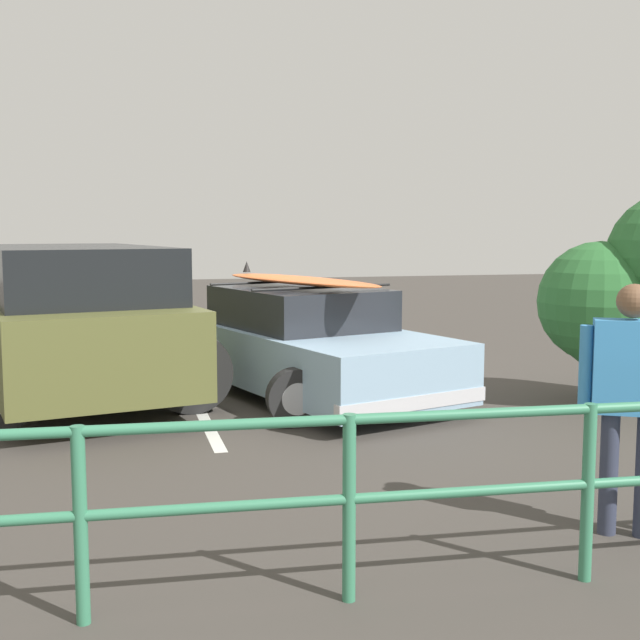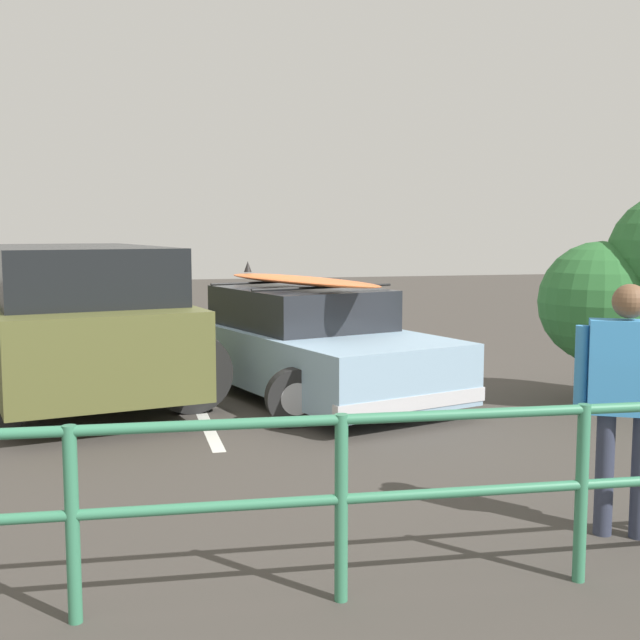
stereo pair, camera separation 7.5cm
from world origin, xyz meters
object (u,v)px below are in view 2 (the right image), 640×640
Objects in this scene: sedan_car at (306,343)px; person_bystander at (626,387)px; bush_near_left at (640,296)px; suv_car at (74,318)px.

person_bystander is at bearing 100.89° from sedan_car.
person_bystander is 0.68× the size of bush_near_left.
sedan_car is 0.93× the size of suv_car.
sedan_car is 4.91m from person_bystander.
bush_near_left is at bearing 161.21° from suv_car.
bush_near_left is (-5.99, 2.04, 0.30)m from suv_car.
suv_car is 2.05× the size of bush_near_left.
suv_car reaches higher than person_bystander.
suv_car is 6.33m from bush_near_left.
person_bystander is at bearing 53.23° from bush_near_left.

